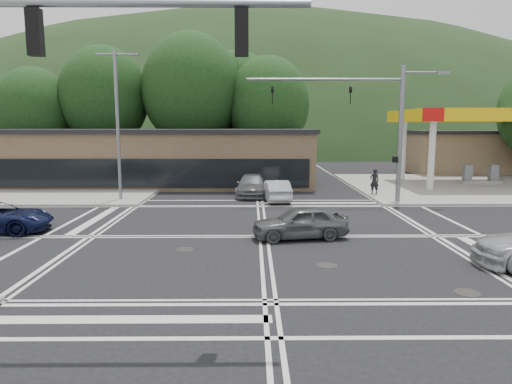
{
  "coord_description": "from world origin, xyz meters",
  "views": [
    {
      "loc": [
        -0.48,
        -18.55,
        4.6
      ],
      "look_at": [
        -0.29,
        3.27,
        1.4
      ],
      "focal_mm": 32.0,
      "sensor_mm": 36.0,
      "label": 1
    }
  ],
  "objects_px": {
    "car_grey_center": "(300,222)",
    "pedestrian": "(374,181)",
    "car_queue_a": "(276,191)",
    "car_northbound": "(252,185)",
    "car_queue_b": "(271,173)"
  },
  "relations": [
    {
      "from": "car_queue_b",
      "to": "pedestrian",
      "type": "height_order",
      "value": "pedestrian"
    },
    {
      "from": "car_queue_a",
      "to": "pedestrian",
      "type": "distance_m",
      "value": 6.76
    },
    {
      "from": "car_queue_a",
      "to": "car_grey_center",
      "type": "bearing_deg",
      "value": 87.54
    },
    {
      "from": "car_queue_a",
      "to": "car_queue_b",
      "type": "distance_m",
      "value": 8.38
    },
    {
      "from": "car_queue_b",
      "to": "car_northbound",
      "type": "distance_m",
      "value": 6.4
    },
    {
      "from": "pedestrian",
      "to": "car_queue_a",
      "type": "bearing_deg",
      "value": 14.93
    },
    {
      "from": "car_queue_a",
      "to": "pedestrian",
      "type": "relative_size",
      "value": 2.39
    },
    {
      "from": "car_northbound",
      "to": "pedestrian",
      "type": "relative_size",
      "value": 2.89
    },
    {
      "from": "car_queue_a",
      "to": "car_queue_b",
      "type": "height_order",
      "value": "car_queue_b"
    },
    {
      "from": "car_queue_a",
      "to": "car_queue_b",
      "type": "bearing_deg",
      "value": -95.4
    },
    {
      "from": "car_grey_center",
      "to": "pedestrian",
      "type": "height_order",
      "value": "pedestrian"
    },
    {
      "from": "car_queue_a",
      "to": "car_queue_b",
      "type": "relative_size",
      "value": 0.78
    },
    {
      "from": "car_northbound",
      "to": "pedestrian",
      "type": "distance_m",
      "value": 8.01
    },
    {
      "from": "car_grey_center",
      "to": "car_northbound",
      "type": "height_order",
      "value": "car_northbound"
    },
    {
      "from": "car_queue_a",
      "to": "pedestrian",
      "type": "bearing_deg",
      "value": -169.58
    }
  ]
}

